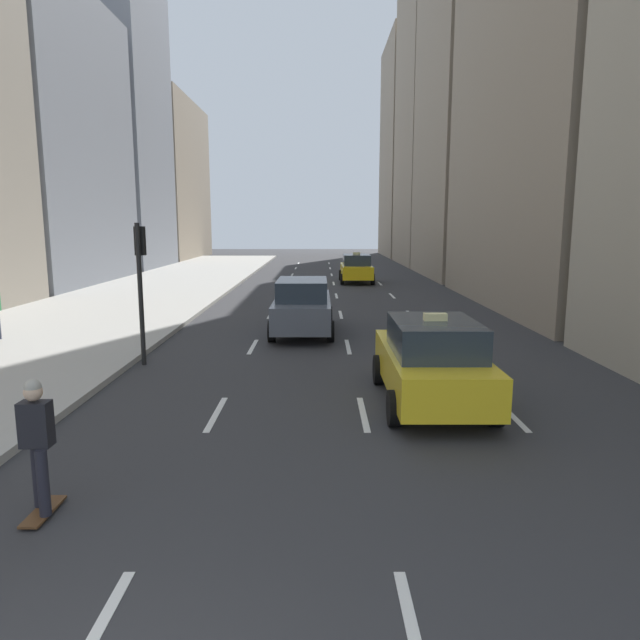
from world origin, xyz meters
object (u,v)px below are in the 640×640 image
(skateboarder, at_px, (40,441))
(sedan_black_near, at_px, (305,306))
(taxi_lead, at_px, (359,268))
(taxi_second, at_px, (434,361))
(traffic_light_pole, at_px, (143,271))

(skateboarder, bearing_deg, sedan_black_near, 76.55)
(taxi_lead, xyz_separation_m, sedan_black_near, (-2.80, -16.43, 0.03))
(taxi_second, distance_m, skateboarder, 7.20)
(taxi_lead, xyz_separation_m, skateboarder, (-5.66, -28.40, 0.08))
(taxi_second, bearing_deg, sedan_black_near, 110.46)
(sedan_black_near, distance_m, traffic_light_pole, 5.95)
(sedan_black_near, bearing_deg, taxi_second, -69.54)
(taxi_second, xyz_separation_m, skateboarder, (-5.66, -4.46, 0.08))
(sedan_black_near, bearing_deg, skateboarder, -103.45)
(traffic_light_pole, bearing_deg, skateboarder, -82.02)
(sedan_black_near, xyz_separation_m, skateboarder, (-2.86, -11.96, 0.05))
(taxi_lead, distance_m, traffic_light_pole, 21.75)
(taxi_second, xyz_separation_m, traffic_light_pole, (-6.75, 3.32, 1.53))
(sedan_black_near, height_order, skateboarder, sedan_black_near)
(taxi_second, bearing_deg, taxi_lead, 90.00)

